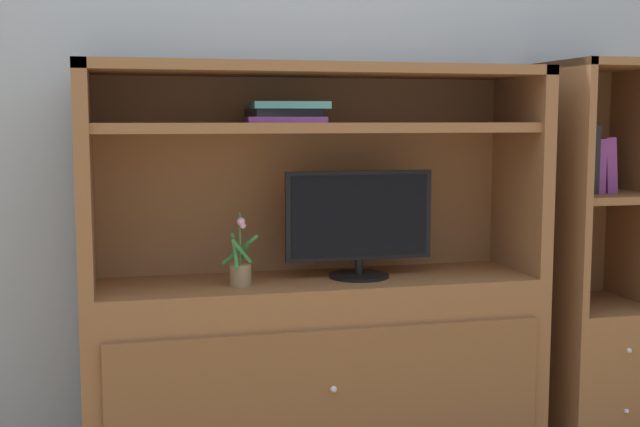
% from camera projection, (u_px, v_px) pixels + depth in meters
% --- Properties ---
extents(painted_rear_wall, '(6.00, 0.10, 2.80)m').
position_uv_depth(painted_rear_wall, '(296.00, 89.00, 3.35)').
color(painted_rear_wall, '#9EA8B2').
rests_on(painted_rear_wall, ground_plane).
extents(media_console, '(1.69, 0.48, 1.48)m').
position_uv_depth(media_console, '(317.00, 330.00, 3.12)').
color(media_console, brown).
rests_on(media_console, ground_plane).
extents(tv_monitor, '(0.56, 0.23, 0.40)m').
position_uv_depth(tv_monitor, '(359.00, 222.00, 3.09)').
color(tv_monitor, black).
rests_on(tv_monitor, media_console).
extents(potted_plant, '(0.13, 0.09, 0.26)m').
position_uv_depth(potted_plant, '(240.00, 270.00, 2.96)').
color(potted_plant, '#8C7251').
rests_on(potted_plant, media_console).
extents(magazine_stack, '(0.31, 0.33, 0.07)m').
position_uv_depth(magazine_stack, '(285.00, 112.00, 2.99)').
color(magazine_stack, purple).
rests_on(magazine_stack, media_console).
extents(bookshelf_tall, '(0.41, 0.48, 1.51)m').
position_uv_depth(bookshelf_tall, '(594.00, 308.00, 3.40)').
color(bookshelf_tall, brown).
rests_on(bookshelf_tall, ground_plane).
extents(upright_book_row, '(0.19, 0.18, 0.28)m').
position_uv_depth(upright_book_row, '(586.00, 163.00, 3.31)').
color(upright_book_row, red).
rests_on(upright_book_row, bookshelf_tall).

